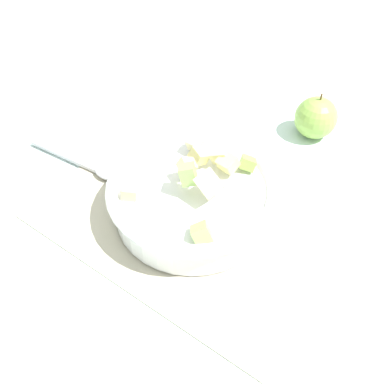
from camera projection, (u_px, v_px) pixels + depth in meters
ground_plane at (197, 217)px, 0.67m from camera, size 2.40×2.40×0.00m
placemat at (197, 215)px, 0.67m from camera, size 0.48×0.34×0.01m
salad_bowl at (192, 196)px, 0.65m from camera, size 0.27×0.27×0.12m
serving_spoon at (90, 164)px, 0.75m from camera, size 0.21×0.04×0.01m
whole_apple at (316, 118)px, 0.80m from camera, size 0.08×0.08×0.09m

